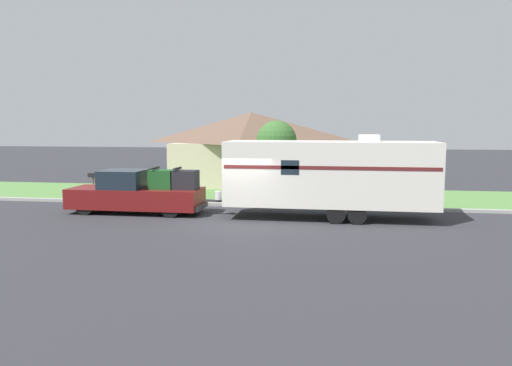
% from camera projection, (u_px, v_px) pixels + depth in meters
% --- Properties ---
extents(ground_plane, '(120.00, 120.00, 0.00)m').
position_uv_depth(ground_plane, '(239.00, 222.00, 19.56)').
color(ground_plane, '#2D2D33').
extents(curb_strip, '(80.00, 0.30, 0.14)m').
position_uv_depth(curb_strip, '(254.00, 205.00, 23.23)').
color(curb_strip, '#999993').
rests_on(curb_strip, ground_plane).
extents(lawn_strip, '(80.00, 7.00, 0.03)m').
position_uv_depth(lawn_strip, '(265.00, 195.00, 26.81)').
color(lawn_strip, '#568442').
rests_on(lawn_strip, ground_plane).
extents(house_across_street, '(9.87, 6.85, 4.57)m').
position_uv_depth(house_across_street, '(252.00, 147.00, 31.88)').
color(house_across_street, beige).
rests_on(house_across_street, ground_plane).
extents(pickup_truck, '(5.85, 1.93, 2.00)m').
position_uv_depth(pickup_truck, '(138.00, 193.00, 21.54)').
color(pickup_truck, black).
rests_on(pickup_truck, ground_plane).
extents(travel_trailer, '(9.38, 2.43, 3.42)m').
position_uv_depth(travel_trailer, '(330.00, 174.00, 20.15)').
color(travel_trailer, black).
rests_on(travel_trailer, ground_plane).
extents(mailbox, '(0.48, 0.20, 1.37)m').
position_uv_depth(mailbox, '(93.00, 179.00, 25.21)').
color(mailbox, brown).
rests_on(mailbox, ground_plane).
extents(tree_in_yard, '(2.13, 2.13, 4.02)m').
position_uv_depth(tree_in_yard, '(276.00, 141.00, 26.11)').
color(tree_in_yard, brown).
rests_on(tree_in_yard, ground_plane).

